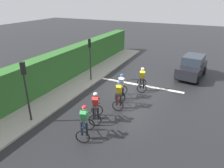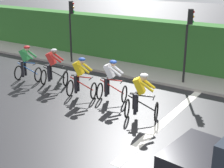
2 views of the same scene
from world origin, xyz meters
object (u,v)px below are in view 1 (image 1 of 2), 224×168
cyclist_second (96,108)px  car_black (192,66)px  traffic_light_near_crossing (90,54)px  cyclist_mid (119,95)px  cyclist_lead (85,123)px  cyclist_trailing (142,80)px  traffic_light_far_junction (25,84)px  cyclist_fourth (121,87)px

cyclist_second → car_black: size_ratio=0.39×
car_black → traffic_light_near_crossing: bearing=32.1°
cyclist_mid → cyclist_second: bearing=75.3°
cyclist_lead → cyclist_trailing: size_ratio=1.00×
cyclist_mid → cyclist_trailing: same height
cyclist_lead → cyclist_mid: 3.37m
car_black → traffic_light_far_junction: (7.06, 10.86, 1.35)m
traffic_light_near_crossing → traffic_light_far_junction: (-0.06, 6.40, 0.00)m
cyclist_mid → car_black: bearing=-114.7°
cyclist_mid → traffic_light_near_crossing: bearing=-38.3°
cyclist_mid → cyclist_fourth: 1.27m
cyclist_lead → cyclist_mid: same height
cyclist_trailing → traffic_light_far_junction: 7.79m
cyclist_lead → traffic_light_far_junction: traffic_light_far_junction is taller
traffic_light_far_junction → cyclist_lead: bearing=-178.3°
cyclist_second → car_black: bearing=-112.7°
cyclist_second → cyclist_trailing: size_ratio=1.00×
cyclist_mid → traffic_light_far_junction: (3.66, 3.46, 1.43)m
cyclist_second → cyclist_fourth: 3.15m
cyclist_lead → cyclist_fourth: same height
car_black → traffic_light_far_junction: bearing=57.0°
cyclist_lead → traffic_light_far_junction: 3.66m
cyclist_mid → cyclist_fourth: same height
cyclist_lead → cyclist_second: bearing=-81.4°
cyclist_second → cyclist_trailing: (-0.99, -4.91, 0.00)m
cyclist_mid → traffic_light_near_crossing: 4.95m
cyclist_mid → car_black: 8.15m
cyclist_fourth → cyclist_trailing: bearing=-115.5°
cyclist_mid → car_black: (-3.40, -7.40, 0.08)m
cyclist_mid → cyclist_fourth: (0.36, -1.22, 0.00)m
cyclist_trailing → cyclist_mid: bearing=80.8°
car_black → cyclist_lead: bearing=71.1°
cyclist_lead → car_black: size_ratio=0.39×
traffic_light_near_crossing → cyclist_mid: bearing=141.7°
cyclist_fourth → cyclist_trailing: size_ratio=1.00×
car_black → traffic_light_far_junction: 13.03m
cyclist_lead → cyclist_fourth: bearing=-89.1°
cyclist_lead → cyclist_second: size_ratio=1.00×
cyclist_fourth → traffic_light_far_junction: bearing=54.8°
traffic_light_near_crossing → car_black: bearing=-147.9°
cyclist_second → cyclist_fourth: size_ratio=1.00×
cyclist_trailing → car_black: 5.30m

